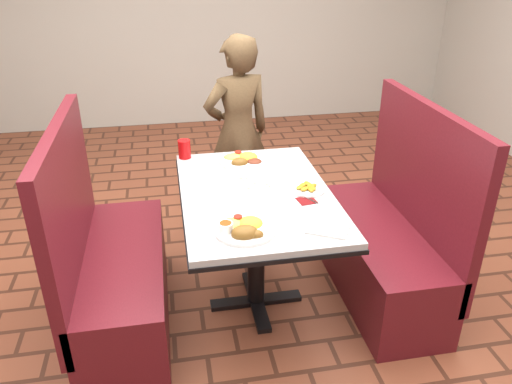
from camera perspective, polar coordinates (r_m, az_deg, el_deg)
dining_table at (r=2.73m, az=0.00°, el=-1.80°), size 0.81×1.21×0.75m
booth_bench_left at (r=2.89m, az=-15.95°, el=-8.79°), size 0.47×1.20×1.17m
booth_bench_right at (r=3.12m, az=14.62°, el=-5.71°), size 0.47×1.20×1.17m
diner_person at (r=3.68m, az=-2.10°, el=6.77°), size 0.59×0.47×1.41m
near_dinner_plate at (r=2.31m, az=-1.40°, el=-3.90°), size 0.29×0.29×0.09m
far_dinner_plate at (r=3.05m, az=-1.44°, el=3.92°), size 0.30×0.30×0.08m
plantain_plate at (r=2.72m, az=5.90°, el=0.41°), size 0.19×0.19×0.03m
maroon_napkin at (r=2.61m, az=5.82°, el=-0.97°), size 0.11×0.11×0.00m
spoon_utensil at (r=2.62m, az=6.09°, el=-0.82°), size 0.07×0.12×0.00m
red_tumbler at (r=3.14m, az=-8.18°, el=4.88°), size 0.08×0.08×0.12m
paper_napkin at (r=2.36m, az=8.19°, el=-4.17°), size 0.23×0.22×0.01m
knife_utensil at (r=2.33m, az=-0.22°, el=-4.29°), size 0.05×0.15×0.00m
fork_utensil at (r=2.37m, az=-0.23°, el=-3.69°), size 0.03×0.13×0.00m
lettuce_shreds at (r=2.75m, az=0.59°, el=0.64°), size 0.28×0.32×0.00m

